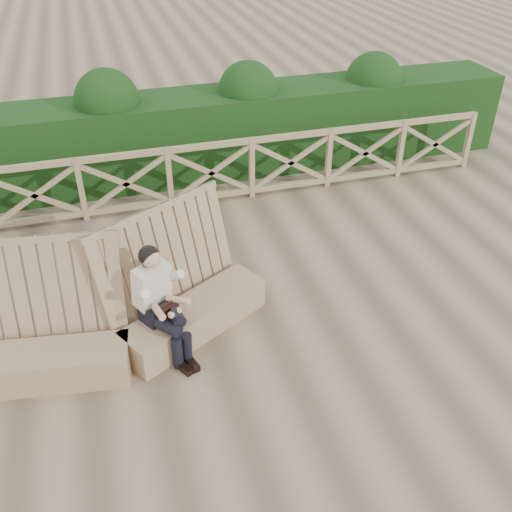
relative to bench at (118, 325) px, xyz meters
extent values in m
plane|color=brown|center=(1.86, -0.20, -0.39)|extent=(60.00, 60.00, 0.00)
cube|color=#957555|center=(-0.90, -0.24, -0.18)|extent=(2.01, 0.78, 0.42)
cube|color=#957555|center=(-0.86, 0.02, 0.40)|extent=(2.00, 0.72, 1.54)
cube|color=#957555|center=(0.92, 0.09, -0.18)|extent=(1.95, 1.39, 0.42)
cube|color=#957555|center=(0.79, 0.32, 0.40)|extent=(1.92, 1.33, 1.54)
cube|color=black|center=(0.47, -0.05, 0.14)|extent=(0.46, 0.42, 0.23)
cube|color=beige|center=(0.44, 0.00, 0.50)|extent=(0.51, 0.47, 0.54)
sphere|color=tan|center=(0.47, -0.05, 0.89)|extent=(0.30, 0.30, 0.22)
sphere|color=black|center=(0.45, -0.02, 0.91)|extent=(0.33, 0.33, 0.24)
cylinder|color=black|center=(0.50, -0.28, 0.12)|extent=(0.38, 0.49, 0.16)
cylinder|color=black|center=(0.63, -0.18, 0.20)|extent=(0.38, 0.49, 0.17)
cylinder|color=black|center=(0.61, -0.48, -0.18)|extent=(0.17, 0.17, 0.42)
cylinder|color=black|center=(0.72, -0.44, -0.18)|extent=(0.17, 0.17, 0.42)
cube|color=black|center=(0.65, -0.56, -0.35)|extent=(0.21, 0.26, 0.08)
cube|color=black|center=(0.75, -0.53, -0.35)|extent=(0.21, 0.26, 0.08)
cube|color=black|center=(0.58, -0.20, 0.25)|extent=(0.25, 0.22, 0.15)
cube|color=black|center=(0.65, -0.35, 0.31)|extent=(0.11, 0.12, 0.12)
cube|color=olive|center=(1.86, 3.30, 0.66)|extent=(10.10, 0.07, 0.10)
cube|color=olive|center=(1.86, 3.30, -0.27)|extent=(10.10, 0.07, 0.10)
cube|color=black|center=(1.86, 4.50, 0.36)|extent=(12.00, 1.20, 1.50)
camera|label=1|loc=(0.13, -5.33, 4.46)|focal=40.00mm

